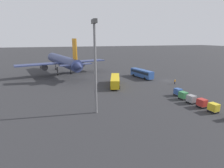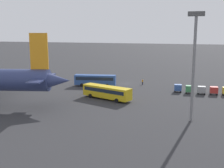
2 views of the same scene
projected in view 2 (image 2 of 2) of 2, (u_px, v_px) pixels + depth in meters
The scene contains 9 objects.
ground_plane at pixel (126, 83), 87.63m from camera, with size 600.00×600.00×0.00m, color #2D2D30.
shuttle_bus_near at pixel (95, 79), 82.88m from camera, with size 12.38×4.99×3.35m.
shuttle_bus_far at pixel (107, 91), 66.86m from camera, with size 13.04×6.70×3.15m.
worker_person at pixel (143, 82), 85.23m from camera, with size 0.38×0.38×1.74m.
cargo_cart_red at pixel (214, 90), 71.74m from camera, with size 2.17×1.89×2.06m.
cargo_cart_grey at pixel (202, 90), 72.31m from camera, with size 2.17×1.89×2.06m.
cargo_cart_green at pixel (189, 89), 73.26m from camera, with size 2.17×1.89×2.06m.
cargo_cart_blue at pixel (178, 88), 74.85m from camera, with size 2.17×1.89×2.06m.
light_pole at pixel (194, 56), 48.66m from camera, with size 2.80×0.70×19.29m.
Camera 2 is at (-23.70, 82.97, 15.90)m, focal length 45.00 mm.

